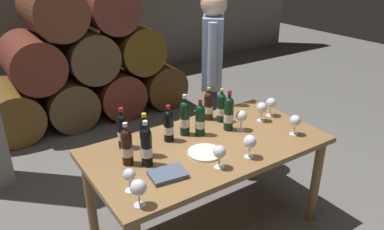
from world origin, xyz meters
name	(u,v)px	position (x,y,z in m)	size (l,w,h in m)	color
ground_plane	(206,227)	(0.00, 0.00, 0.00)	(14.00, 14.00, 0.00)	#66635E
barrel_stack	(86,63)	(0.00, 2.60, 0.72)	(2.49, 0.90, 1.69)	brown
dining_table	(207,155)	(0.00, 0.00, 0.67)	(1.70, 0.90, 0.76)	olive
wine_bottle_0	(185,118)	(-0.05, 0.21, 0.90)	(0.07, 0.07, 0.32)	black
wine_bottle_1	(147,147)	(-0.49, -0.01, 0.89)	(0.07, 0.07, 0.31)	black
wine_bottle_2	(221,107)	(0.31, 0.25, 0.88)	(0.07, 0.07, 0.28)	black
wine_bottle_3	(123,131)	(-0.52, 0.29, 0.89)	(0.07, 0.07, 0.30)	black
wine_bottle_4	(169,125)	(-0.20, 0.20, 0.88)	(0.07, 0.07, 0.28)	black
wine_bottle_5	(145,138)	(-0.44, 0.10, 0.89)	(0.07, 0.07, 0.31)	black
wine_bottle_6	(127,146)	(-0.58, 0.07, 0.89)	(0.07, 0.07, 0.29)	black
wine_bottle_7	(200,120)	(0.04, 0.15, 0.88)	(0.07, 0.07, 0.28)	black
wine_bottle_8	(229,113)	(0.27, 0.10, 0.90)	(0.07, 0.07, 0.32)	black
wine_bottle_9	(209,105)	(0.25, 0.34, 0.88)	(0.07, 0.07, 0.27)	black
wine_glass_0	(250,142)	(0.12, -0.30, 0.87)	(0.09, 0.09, 0.16)	white
wine_glass_1	(295,121)	(0.62, -0.24, 0.87)	(0.08, 0.08, 0.16)	white
wine_glass_2	(271,103)	(0.72, 0.10, 0.87)	(0.08, 0.08, 0.16)	white
wine_glass_3	(220,152)	(-0.12, -0.29, 0.87)	(0.08, 0.08, 0.16)	white
wine_glass_4	(138,188)	(-0.71, -0.36, 0.87)	(0.09, 0.09, 0.16)	white
wine_glass_5	(129,176)	(-0.70, -0.21, 0.86)	(0.07, 0.07, 0.15)	white
wine_glass_6	(262,108)	(0.58, 0.07, 0.87)	(0.09, 0.09, 0.16)	white
wine_glass_7	(242,117)	(0.34, 0.04, 0.87)	(0.09, 0.09, 0.16)	white
tasting_notebook	(168,174)	(-0.44, -0.20, 0.77)	(0.22, 0.16, 0.03)	#4C5670
serving_plate	(205,153)	(-0.09, -0.10, 0.77)	(0.24, 0.24, 0.01)	white
sommelier_presenting	(212,66)	(0.59, 0.75, 1.04)	(0.34, 0.41, 1.72)	#383842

